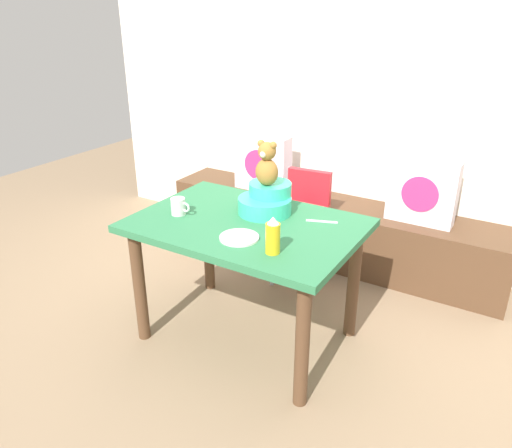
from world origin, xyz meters
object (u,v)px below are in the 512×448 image
Objects in this scene: book_stack at (312,192)px; infant_seat_teal at (267,200)px; teddy_bear at (267,165)px; coffee_mug at (179,206)px; ketchup_bottle at (273,236)px; dinner_plate_near at (239,238)px; dining_table at (247,241)px; pillow_floral_left at (263,163)px; highchair at (302,213)px; pillow_floral_right at (423,191)px.

infant_seat_teal reaches higher than book_stack.
teddy_bear is (0.17, -0.99, 0.51)m from book_stack.
infant_seat_teal is at bearing 35.78° from coffee_mug.
ketchup_bottle reaches higher than book_stack.
coffee_mug is 0.47m from dinner_plate_near.
coffee_mug reaches higher than dining_table.
dining_table reaches higher than book_stack.
dining_table is at bearing -63.52° from pillow_floral_left.
infant_seat_teal is at bearing -85.85° from highchair.
dining_table is at bearing -96.18° from infant_seat_teal.
highchair is (-0.02, 0.73, -0.11)m from dining_table.
dining_table is 3.67× the size of infant_seat_teal.
pillow_floral_right is at bearing 66.72° from dinner_plate_near.
teddy_bear reaches higher than infant_seat_teal.
pillow_floral_right is at bearing 56.60° from infant_seat_teal.
teddy_bear reaches higher than ketchup_bottle.
ketchup_bottle reaches higher than coffee_mug.
book_stack is 1.08× the size of ketchup_bottle.
book_stack is (0.42, 0.02, -0.17)m from pillow_floral_left.
teddy_bear is at bearing -90.00° from infant_seat_teal.
dinner_plate_near is at bearing -80.97° from infant_seat_teal.
teddy_bear reaches higher than pillow_floral_right.
dining_table is at bearing 141.02° from ketchup_bottle.
book_stack is (-0.81, 0.02, -0.17)m from pillow_floral_right.
book_stack is at bearing 97.41° from dining_table.
coffee_mug is at bearing -144.27° from teddy_bear.
infant_seat_teal is at bearing 99.03° from dinner_plate_near.
pillow_floral_right is (1.23, 0.00, 0.00)m from pillow_floral_left.
infant_seat_teal is at bearing -80.13° from book_stack.
pillow_floral_right is 0.81m from highchair.
ketchup_bottle is 0.69m from coffee_mug.
teddy_bear is (-0.64, -0.97, 0.34)m from pillow_floral_right.
pillow_floral_right reaches higher than book_stack.
coffee_mug reaches higher than highchair.
dining_table is 6.05× the size of dinner_plate_near.
highchair is 0.95m from coffee_mug.
teddy_bear is at bearing -58.54° from pillow_floral_left.
coffee_mug is (-0.36, -0.84, 0.27)m from highchair.
dining_table is at bearing 15.51° from coffee_mug.
ketchup_bottle is at bearing -12.10° from dinner_plate_near.
pillow_floral_right is 1.47m from dinner_plate_near.
pillow_floral_left is 2.20× the size of dinner_plate_near.
pillow_floral_right is 1.17m from infant_seat_teal.
dinner_plate_near is (0.65, -1.34, 0.07)m from pillow_floral_left.
ketchup_bottle is 0.24m from dinner_plate_near.
coffee_mug is (-0.68, 0.14, -0.04)m from ketchup_bottle.
ketchup_bottle is at bearing -56.66° from teddy_bear.
ketchup_bottle reaches higher than dinner_plate_near.
pillow_floral_left reaches higher than coffee_mug.
pillow_floral_left is 1.14m from infant_seat_teal.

